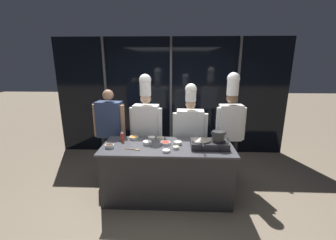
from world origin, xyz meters
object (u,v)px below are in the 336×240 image
at_px(squeeze_bottle_chili, 122,136).
at_px(chef_line, 230,120).
at_px(stock_pot, 218,136).
at_px(prep_bowl_carrots, 134,138).
at_px(frying_pan, 201,139).
at_px(person_guest, 110,126).
at_px(serving_spoon_slotted, 135,149).
at_px(prep_bowl_mushrooms, 160,138).
at_px(chef_sous, 190,128).
at_px(prep_bowl_rice, 147,143).
at_px(prep_bowl_noodles, 178,143).
at_px(portable_stove, 209,144).
at_px(prep_bowl_onion, 166,151).
at_px(prep_bowl_chili_flakes, 165,143).
at_px(prep_bowl_bean_sprouts, 152,138).
at_px(chef_head, 146,122).
at_px(prep_bowl_ginger, 176,147).
at_px(prep_bowl_soy_glaze, 110,146).

relative_size(squeeze_bottle_chili, chef_line, 0.09).
height_order(stock_pot, prep_bowl_carrots, stock_pot).
distance_m(frying_pan, person_guest, 1.74).
distance_m(frying_pan, serving_spoon_slotted, 1.01).
xyz_separation_m(frying_pan, prep_bowl_mushrooms, (-0.65, 0.32, -0.11)).
distance_m(stock_pot, person_guest, 1.98).
xyz_separation_m(person_guest, chef_sous, (1.47, -0.04, -0.01)).
bearing_deg(prep_bowl_rice, prep_bowl_noodles, 3.17).
relative_size(portable_stove, prep_bowl_carrots, 3.64).
relative_size(frying_pan, stock_pot, 2.32).
bearing_deg(person_guest, chef_line, -173.07).
relative_size(prep_bowl_rice, chef_line, 0.07).
bearing_deg(prep_bowl_onion, chef_line, 37.64).
relative_size(squeeze_bottle_chili, prep_bowl_rice, 1.25).
height_order(frying_pan, person_guest, person_guest).
bearing_deg(prep_bowl_carrots, prep_bowl_chili_flakes, -21.41).
bearing_deg(chef_sous, prep_bowl_rice, 41.77).
bearing_deg(prep_bowl_chili_flakes, prep_bowl_rice, -175.67).
bearing_deg(portable_stove, person_guest, 158.68).
distance_m(prep_bowl_chili_flakes, prep_bowl_onion, 0.31).
height_order(prep_bowl_chili_flakes, chef_sous, chef_sous).
bearing_deg(prep_bowl_onion, squeeze_bottle_chili, 151.33).
height_order(prep_bowl_bean_sprouts, chef_head, chef_head).
bearing_deg(chef_line, chef_sous, -2.17).
relative_size(portable_stove, stock_pot, 2.58).
xyz_separation_m(prep_bowl_noodles, prep_bowl_chili_flakes, (-0.20, -0.01, -0.00)).
bearing_deg(squeeze_bottle_chili, prep_bowl_bean_sprouts, 17.08).
distance_m(stock_pot, prep_bowl_chili_flakes, 0.83).
distance_m(frying_pan, prep_bowl_bean_sprouts, 0.88).
distance_m(prep_bowl_ginger, prep_bowl_rice, 0.48).
distance_m(prep_bowl_bean_sprouts, chef_sous, 0.73).
relative_size(squeeze_bottle_chili, serving_spoon_slotted, 0.77).
height_order(prep_bowl_rice, serving_spoon_slotted, prep_bowl_rice).
height_order(stock_pot, squeeze_bottle_chili, stock_pot).
relative_size(prep_bowl_carrots, prep_bowl_rice, 1.07).
relative_size(prep_bowl_ginger, chef_head, 0.05).
relative_size(prep_bowl_ginger, prep_bowl_bean_sprouts, 0.75).
bearing_deg(chef_line, stock_pot, 60.21).
bearing_deg(chef_line, prep_bowl_onion, 34.25).
relative_size(squeeze_bottle_chili, prep_bowl_chili_flakes, 1.14).
bearing_deg(frying_pan, squeeze_bottle_chili, 170.55).
distance_m(portable_stove, prep_bowl_rice, 0.97).
xyz_separation_m(prep_bowl_onion, serving_spoon_slotted, (-0.47, 0.06, -0.01)).
distance_m(squeeze_bottle_chili, prep_bowl_mushrooms, 0.63).
distance_m(prep_bowl_noodles, prep_bowl_onion, 0.35).
relative_size(frying_pan, prep_bowl_carrots, 3.27).
relative_size(frying_pan, serving_spoon_slotted, 2.15).
xyz_separation_m(prep_bowl_onion, person_guest, (-1.08, 0.88, 0.10)).
height_order(prep_bowl_soy_glaze, chef_head, chef_head).
xyz_separation_m(stock_pot, serving_spoon_slotted, (-1.25, -0.14, -0.19)).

